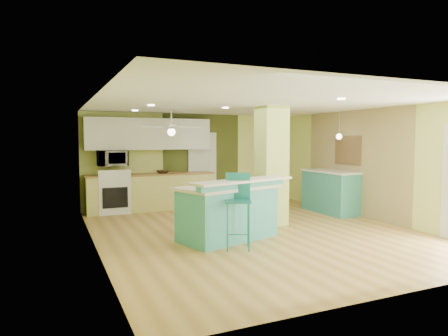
{
  "coord_description": "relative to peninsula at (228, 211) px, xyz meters",
  "views": [
    {
      "loc": [
        -3.69,
        -6.84,
        1.82
      ],
      "look_at": [
        -0.49,
        0.4,
        1.25
      ],
      "focal_mm": 32.0,
      "sensor_mm": 36.0,
      "label": 1
    }
  ],
  "objects": [
    {
      "name": "upper_cabinets",
      "position": [
        -0.58,
        3.63,
        1.43
      ],
      "size": [
        3.2,
        0.34,
        0.8
      ],
      "primitive_type": "cube",
      "color": "white",
      "rests_on": "wall_back"
    },
    {
      "name": "microwave",
      "position": [
        -1.53,
        3.51,
        0.83
      ],
      "size": [
        0.7,
        0.48,
        0.39
      ],
      "primitive_type": "imported",
      "color": "silver",
      "rests_on": "wall_back"
    },
    {
      "name": "pendant_lamp",
      "position": [
        3.37,
        1.06,
        1.36
      ],
      "size": [
        0.14,
        0.14,
        0.69
      ],
      "color": "silver",
      "rests_on": "ceiling"
    },
    {
      "name": "peninsula",
      "position": [
        0.0,
        0.0,
        0.0
      ],
      "size": [
        2.22,
        1.66,
        1.12
      ],
      "rotation": [
        0.0,
        0.0,
        0.31
      ],
      "color": "teal",
      "rests_on": "floor"
    },
    {
      "name": "wall_decor",
      "position": [
        3.68,
        1.11,
        1.03
      ],
      "size": [
        0.03,
        0.9,
        0.7
      ],
      "primitive_type": "cube",
      "color": "brown",
      "rests_on": "wood_panel"
    },
    {
      "name": "bar_stool",
      "position": [
        -0.09,
        -0.58,
        0.32
      ],
      "size": [
        0.55,
        0.55,
        1.26
      ],
      "rotation": [
        0.0,
        0.0,
        -0.43
      ],
      "color": "#1B7A7D",
      "rests_on": "floor"
    },
    {
      "name": "kitchen_run",
      "position": [
        -0.58,
        3.51,
        -0.05
      ],
      "size": [
        3.25,
        0.63,
        0.94
      ],
      "color": "#D9D371",
      "rests_on": "floor"
    },
    {
      "name": "fruit_bowl",
      "position": [
        -0.28,
        3.47,
        0.46
      ],
      "size": [
        0.37,
        0.37,
        0.08
      ],
      "primitive_type": "imported",
      "rotation": [
        0.0,
        0.0,
        0.17
      ],
      "color": "#3C2818",
      "rests_on": "kitchen_run"
    },
    {
      "name": "side_counter",
      "position": [
        3.42,
        1.4,
        0.0
      ],
      "size": [
        0.69,
        1.62,
        1.04
      ],
      "color": "teal",
      "rests_on": "floor"
    },
    {
      "name": "ceiling",
      "position": [
        0.72,
        0.31,
        1.99
      ],
      "size": [
        6.0,
        7.0,
        0.01
      ],
      "primitive_type": "cube",
      "color": "white",
      "rests_on": "wall_back"
    },
    {
      "name": "ceiling_fan",
      "position": [
        -0.38,
        2.31,
        1.56
      ],
      "size": [
        1.41,
        1.41,
        0.61
      ],
      "color": "silver",
      "rests_on": "ceiling"
    },
    {
      "name": "canister",
      "position": [
        0.17,
        0.07,
        0.53
      ],
      "size": [
        0.14,
        0.14,
        0.16
      ],
      "primitive_type": "cylinder",
      "color": "yellow",
      "rests_on": "peninsula"
    },
    {
      "name": "olive_accent",
      "position": [
        0.92,
        3.8,
        0.73
      ],
      "size": [
        2.2,
        0.02,
        2.5
      ],
      "primitive_type": "cube",
      "color": "#464D1E",
      "rests_on": "floor"
    },
    {
      "name": "interior_door",
      "position": [
        0.92,
        3.77,
        0.48
      ],
      "size": [
        0.82,
        0.05,
        2.0
      ],
      "primitive_type": "cube",
      "color": "silver",
      "rests_on": "floor"
    },
    {
      "name": "wall_back",
      "position": [
        0.72,
        3.81,
        0.73
      ],
      "size": [
        6.0,
        0.01,
        2.5
      ],
      "primitive_type": "cube",
      "color": "#DDE87C",
      "rests_on": "floor"
    },
    {
      "name": "wall_right",
      "position": [
        3.72,
        0.31,
        0.73
      ],
      "size": [
        0.01,
        7.0,
        2.5
      ],
      "primitive_type": "cube",
      "color": "#DDE87C",
      "rests_on": "floor"
    },
    {
      "name": "wall_left",
      "position": [
        -2.29,
        0.31,
        0.73
      ],
      "size": [
        0.01,
        7.0,
        2.5
      ],
      "primitive_type": "cube",
      "color": "#DDE87C",
      "rests_on": "floor"
    },
    {
      "name": "column",
      "position": [
        1.37,
        0.81,
        0.73
      ],
      "size": [
        0.55,
        0.55,
        2.5
      ],
      "primitive_type": "cube",
      "color": "#C5DB65",
      "rests_on": "floor"
    },
    {
      "name": "floor",
      "position": [
        0.72,
        0.31,
        -0.52
      ],
      "size": [
        6.0,
        7.0,
        0.01
      ],
      "primitive_type": "cube",
      "color": "#A67B3A",
      "rests_on": "ground"
    },
    {
      "name": "wood_panel",
      "position": [
        3.71,
        0.91,
        0.73
      ],
      "size": [
        0.02,
        3.4,
        2.5
      ],
      "primitive_type": "cube",
      "color": "#927F53",
      "rests_on": "floor"
    },
    {
      "name": "wall_front",
      "position": [
        0.72,
        -3.2,
        0.73
      ],
      "size": [
        6.0,
        0.01,
        2.5
      ],
      "primitive_type": "cube",
      "color": "#DDE87C",
      "rests_on": "floor"
    },
    {
      "name": "stove",
      "position": [
        -1.53,
        3.5,
        -0.06
      ],
      "size": [
        0.76,
        0.66,
        1.08
      ],
      "color": "white",
      "rests_on": "floor"
    }
  ]
}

